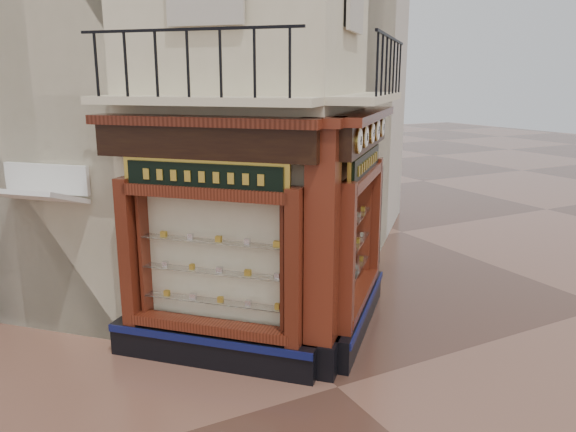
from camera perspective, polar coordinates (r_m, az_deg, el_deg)
ground at (r=8.85m, az=5.04°, el=-16.91°), size 80.00×80.00×0.00m
main_building at (r=13.28m, az=-9.86°, el=20.00°), size 11.31×11.31×12.00m
neighbour_left at (r=15.12m, az=-22.23°, el=16.53°), size 11.31×11.31×11.00m
neighbour_right at (r=16.44m, az=-4.05°, el=17.16°), size 11.31×11.31×11.00m
shopfront_left at (r=8.77m, az=-8.09°, el=-3.14°), size 2.86×2.86×3.98m
shopfront_right at (r=10.03m, az=7.18°, el=-0.97°), size 2.86×2.86×3.98m
corner_pilaster at (r=8.43m, az=3.48°, el=-3.92°), size 0.85×0.85×3.98m
balcony at (r=8.90m, az=0.32°, el=11.89°), size 5.94×2.97×1.03m
clock_a at (r=8.42m, az=7.19°, el=7.61°), size 0.31×0.31×0.39m
clock_b at (r=8.99m, az=7.84°, el=7.97°), size 0.28×0.28×0.35m
clock_c at (r=9.66m, az=8.51°, el=8.34°), size 0.29×0.29×0.36m
clock_d at (r=10.25m, az=9.03°, el=8.62°), size 0.32×0.32×0.40m
clock_e at (r=10.89m, az=9.53°, el=8.89°), size 0.29×0.29×0.37m
awning at (r=10.88m, az=-23.44°, el=-11.92°), size 1.86×1.86×0.38m
signboard_left at (r=8.45m, az=-8.57°, el=4.03°), size 1.94×1.94×0.52m
signboard_right at (r=9.79m, az=7.82°, el=5.37°), size 1.94×1.94×0.52m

